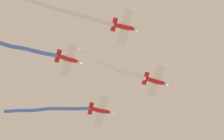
{
  "coord_description": "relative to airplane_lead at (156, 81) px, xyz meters",
  "views": [
    {
      "loc": [
        -21.62,
        2.91,
        5.37
      ],
      "look_at": [
        5.01,
        -1.2,
        82.61
      ],
      "focal_mm": 67.39,
      "sensor_mm": 36.0,
      "label": 1
    }
  ],
  "objects": [
    {
      "name": "smoke_trail_left_wing",
      "position": [
        8.91,
        20.39,
        -0.93
      ],
      "size": [
        3.57,
        17.0,
        1.86
      ],
      "color": "#4C75DB"
    },
    {
      "name": "airplane_lead",
      "position": [
        0.0,
        0.0,
        0.0
      ],
      "size": [
        6.96,
        5.23,
        1.73
      ],
      "rotation": [
        0.0,
        0.0,
        4.83
      ],
      "color": "red"
    },
    {
      "name": "smoke_trail_right_wing",
      "position": [
        -11.51,
        21.3,
        -0.08
      ],
      "size": [
        4.34,
        22.96,
        1.61
      ],
      "color": "white"
    },
    {
      "name": "airplane_right_wing",
      "position": [
        -9.77,
        7.75,
        0.3
      ],
      "size": [
        6.92,
        5.18,
        1.73
      ],
      "rotation": [
        0.0,
        0.0,
        4.78
      ],
      "color": "red"
    },
    {
      "name": "airplane_slot",
      "position": [
        -2.01,
        17.51,
        -0.2
      ],
      "size": [
        6.98,
        5.26,
        1.73
      ],
      "rotation": [
        0.0,
        0.0,
        4.86
      ],
      "color": "red"
    },
    {
      "name": "airplane_left_wing",
      "position": [
        7.74,
        9.76,
        -0.4
      ],
      "size": [
        6.89,
        5.15,
        1.73
      ],
      "rotation": [
        0.0,
        0.0,
        4.76
      ],
      "color": "red"
    },
    {
      "name": "smoke_trail_lead",
      "position": [
        -1.6,
        9.73,
        1.6
      ],
      "size": [
        4.75,
        15.39,
        4.02
      ],
      "color": "white"
    }
  ]
}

